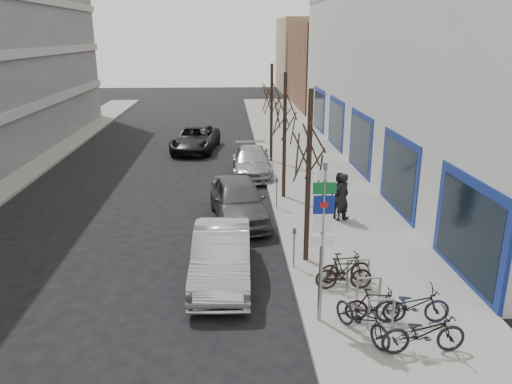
{
  "coord_description": "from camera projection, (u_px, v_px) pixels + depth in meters",
  "views": [
    {
      "loc": [
        0.22,
        -10.84,
        6.95
      ],
      "look_at": [
        1.09,
        4.84,
        2.0
      ],
      "focal_mm": 35.0,
      "sensor_mm": 36.0,
      "label": 1
    }
  ],
  "objects": [
    {
      "name": "ground",
      "position": [
        223.0,
        328.0,
        12.41
      ],
      "size": [
        120.0,
        120.0,
        0.0
      ],
      "primitive_type": "plane",
      "color": "black",
      "rests_on": "ground"
    },
    {
      "name": "bike_far_curb",
      "position": [
        424.0,
        329.0,
        11.03
      ],
      "size": [
        1.95,
        0.65,
        1.18
      ],
      "primitive_type": "imported",
      "rotation": [
        0.0,
        0.0,
        1.61
      ],
      "color": "black",
      "rests_on": "sidewalk_east"
    },
    {
      "name": "pedestrian_far",
      "position": [
        339.0,
        195.0,
        19.19
      ],
      "size": [
        0.82,
        0.75,
        1.85
      ],
      "primitive_type": "imported",
      "rotation": [
        0.0,
        0.0,
        2.59
      ],
      "color": "black",
      "rests_on": "sidewalk_east"
    },
    {
      "name": "tree_mid",
      "position": [
        285.0,
        106.0,
        20.83
      ],
      "size": [
        1.8,
        1.8,
        5.5
      ],
      "color": "black",
      "rests_on": "ground"
    },
    {
      "name": "bike_near_left",
      "position": [
        363.0,
        315.0,
        11.63
      ],
      "size": [
        1.35,
        1.9,
        1.13
      ],
      "primitive_type": "imported",
      "rotation": [
        0.0,
        0.0,
        0.48
      ],
      "color": "black",
      "rests_on": "sidewalk_east"
    },
    {
      "name": "tan_building_far",
      "position": [
        330.0,
        55.0,
        64.14
      ],
      "size": [
        13.0,
        12.0,
        9.0
      ],
      "primitive_type": "cube",
      "color": "#937A5B",
      "rests_on": "ground"
    },
    {
      "name": "parked_car_front",
      "position": [
        222.0,
        256.0,
        14.6
      ],
      "size": [
        1.79,
        4.78,
        1.56
      ],
      "primitive_type": "imported",
      "rotation": [
        0.0,
        0.0,
        -0.03
      ],
      "color": "#ABAAAF",
      "rests_on": "ground"
    },
    {
      "name": "tree_near",
      "position": [
        310.0,
        137.0,
        14.64
      ],
      "size": [
        1.8,
        1.8,
        5.5
      ],
      "color": "black",
      "rests_on": "ground"
    },
    {
      "name": "sidewalk_east",
      "position": [
        326.0,
        197.0,
        22.14
      ],
      "size": [
        5.0,
        70.0,
        0.15
      ],
      "primitive_type": "cube",
      "color": "slate",
      "rests_on": "ground"
    },
    {
      "name": "meter_front",
      "position": [
        294.0,
        244.0,
        15.1
      ],
      "size": [
        0.1,
        0.08,
        1.27
      ],
      "color": "gray",
      "rests_on": "sidewalk_east"
    },
    {
      "name": "bike_far_inner",
      "position": [
        344.0,
        273.0,
        13.83
      ],
      "size": [
        1.62,
        0.52,
        0.98
      ],
      "primitive_type": "imported",
      "rotation": [
        0.0,
        0.0,
        1.55
      ],
      "color": "black",
      "rests_on": "sidewalk_east"
    },
    {
      "name": "parked_car_mid",
      "position": [
        238.0,
        200.0,
        19.4
      ],
      "size": [
        2.55,
        5.07,
        1.66
      ],
      "primitive_type": "imported",
      "rotation": [
        0.0,
        0.0,
        0.12
      ],
      "color": "#49484D",
      "rests_on": "ground"
    },
    {
      "name": "bike_rack",
      "position": [
        369.0,
        288.0,
        12.98
      ],
      "size": [
        0.66,
        2.26,
        0.83
      ],
      "color": "gray",
      "rests_on": "sidewalk_east"
    },
    {
      "name": "parked_car_back",
      "position": [
        252.0,
        162.0,
        25.75
      ],
      "size": [
        1.98,
        4.81,
        1.39
      ],
      "primitive_type": "imported",
      "rotation": [
        0.0,
        0.0,
        -0.01
      ],
      "color": "#97989C",
      "rests_on": "ground"
    },
    {
      "name": "pedestrian_near",
      "position": [
        342.0,
        197.0,
        18.95
      ],
      "size": [
        0.81,
        0.74,
        1.85
      ],
      "primitive_type": "imported",
      "rotation": [
        0.0,
        0.0,
        3.72
      ],
      "color": "black",
      "rests_on": "sidewalk_east"
    },
    {
      "name": "tree_far",
      "position": [
        272.0,
        90.0,
        27.02
      ],
      "size": [
        1.8,
        1.8,
        5.5
      ],
      "color": "black",
      "rests_on": "ground"
    },
    {
      "name": "bike_mid_curb",
      "position": [
        413.0,
        302.0,
        12.21
      ],
      "size": [
        1.86,
        0.64,
        1.12
      ],
      "primitive_type": "imported",
      "rotation": [
        0.0,
        0.0,
        1.53
      ],
      "color": "black",
      "rests_on": "sidewalk_east"
    },
    {
      "name": "highway_sign_pole",
      "position": [
        323.0,
        234.0,
        11.78
      ],
      "size": [
        0.55,
        0.1,
        4.2
      ],
      "color": "gray",
      "rests_on": "ground"
    },
    {
      "name": "meter_back",
      "position": [
        267.0,
        158.0,
        25.57
      ],
      "size": [
        0.1,
        0.08,
        1.27
      ],
      "color": "gray",
      "rests_on": "sidewalk_east"
    },
    {
      "name": "meter_mid",
      "position": [
        277.0,
        190.0,
        20.34
      ],
      "size": [
        0.1,
        0.08,
        1.27
      ],
      "color": "gray",
      "rests_on": "sidewalk_east"
    },
    {
      "name": "bike_mid_inner",
      "position": [
        345.0,
        267.0,
        14.23
      ],
      "size": [
        1.6,
        0.64,
        0.94
      ],
      "primitive_type": "imported",
      "rotation": [
        0.0,
        0.0,
        1.69
      ],
      "color": "black",
      "rests_on": "sidewalk_east"
    },
    {
      "name": "brick_building_far",
      "position": [
        355.0,
        66.0,
        49.98
      ],
      "size": [
        12.0,
        14.0,
        8.0
      ],
      "primitive_type": "cube",
      "color": "brown",
      "rests_on": "ground"
    },
    {
      "name": "lane_car",
      "position": [
        196.0,
        139.0,
        31.23
      ],
      "size": [
        3.14,
        5.67,
        1.5
      ],
      "primitive_type": "imported",
      "rotation": [
        0.0,
        0.0,
        -0.13
      ],
      "color": "black",
      "rests_on": "ground"
    },
    {
      "name": "bike_near_right",
      "position": [
        376.0,
        305.0,
        12.27
      ],
      "size": [
        1.56,
        0.64,
        0.92
      ],
      "primitive_type": "imported",
      "rotation": [
        0.0,
        0.0,
        1.44
      ],
      "color": "black",
      "rests_on": "sidewalk_east"
    }
  ]
}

